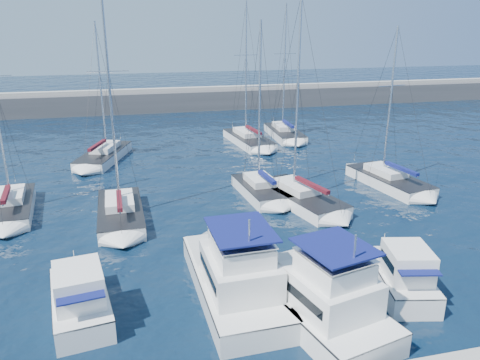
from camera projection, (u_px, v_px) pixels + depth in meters
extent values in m
plane|color=black|center=(279.00, 262.00, 27.49)|extent=(220.00, 220.00, 0.00)
cube|color=#424244|center=(179.00, 103.00, 75.05)|extent=(160.00, 6.00, 4.00)
cube|color=gray|center=(178.00, 89.00, 74.34)|extent=(160.00, 1.20, 0.50)
cube|color=white|center=(81.00, 307.00, 22.47)|extent=(3.35, 6.12, 1.60)
cube|color=#262628|center=(79.00, 293.00, 22.23)|extent=(3.40, 6.13, 0.08)
cube|color=white|center=(79.00, 285.00, 21.33)|extent=(2.50, 2.98, 1.60)
cube|color=black|center=(78.00, 284.00, 21.31)|extent=(2.46, 2.46, 0.45)
cube|color=#0E1553|center=(80.00, 291.00, 20.31)|extent=(2.24, 2.06, 0.07)
cube|color=silver|center=(234.00, 286.00, 24.22)|extent=(4.03, 9.78, 1.60)
cube|color=#262628|center=(234.00, 273.00, 23.98)|extent=(4.11, 9.78, 0.08)
cube|color=silver|center=(240.00, 270.00, 22.63)|extent=(3.30, 4.58, 1.60)
cube|color=black|center=(240.00, 268.00, 22.61)|extent=(3.33, 3.69, 0.45)
cube|color=silver|center=(241.00, 249.00, 22.05)|extent=(2.62, 3.22, 0.90)
cube|color=#0E1553|center=(241.00, 229.00, 21.73)|extent=(2.95, 3.68, 0.08)
cube|color=white|center=(314.00, 308.00, 22.34)|extent=(5.59, 9.16, 1.60)
cube|color=#262628|center=(315.00, 295.00, 22.10)|extent=(5.66, 9.18, 0.08)
cube|color=white|center=(330.00, 290.00, 20.95)|extent=(3.96, 4.58, 1.60)
cube|color=black|center=(330.00, 288.00, 20.93)|extent=(3.84, 3.83, 0.45)
cube|color=white|center=(334.00, 267.00, 20.38)|extent=(3.08, 3.28, 0.90)
cube|color=#0E1553|center=(336.00, 246.00, 20.06)|extent=(3.47, 3.74, 0.08)
cube|color=white|center=(400.00, 284.00, 24.45)|extent=(3.51, 5.78, 1.60)
cube|color=#262628|center=(401.00, 271.00, 24.21)|extent=(3.55, 5.79, 0.08)
cube|color=white|center=(408.00, 263.00, 23.32)|extent=(2.53, 2.88, 1.60)
cube|color=black|center=(408.00, 261.00, 23.29)|extent=(2.46, 2.40, 0.45)
cube|color=#0E1553|center=(416.00, 267.00, 22.29)|extent=(2.23, 2.02, 0.07)
cube|color=white|center=(11.00, 210.00, 34.34)|extent=(3.83, 8.07, 1.30)
cube|color=#262628|center=(10.00, 202.00, 34.14)|extent=(3.89, 8.08, 0.06)
cube|color=white|center=(10.00, 195.00, 34.47)|extent=(2.31, 3.60, 0.55)
cylinder|color=silver|center=(6.00, 196.00, 32.82)|extent=(0.54, 3.88, 0.12)
cube|color=#460E16|center=(5.00, 194.00, 32.68)|extent=(0.73, 3.52, 0.28)
cube|color=white|center=(121.00, 216.00, 33.28)|extent=(3.23, 8.15, 1.30)
cube|color=#262628|center=(120.00, 207.00, 33.07)|extent=(3.29, 8.16, 0.06)
cube|color=white|center=(119.00, 201.00, 33.43)|extent=(2.05, 3.59, 0.55)
cylinder|color=silver|center=(110.00, 94.00, 31.27)|extent=(0.18, 0.18, 14.76)
cylinder|color=silver|center=(119.00, 202.00, 31.69)|extent=(0.24, 4.04, 0.12)
cube|color=#460E16|center=(119.00, 201.00, 31.55)|extent=(0.45, 3.64, 0.28)
cube|color=silver|center=(261.00, 192.00, 37.80)|extent=(3.53, 7.04, 1.30)
cube|color=#262628|center=(262.00, 185.00, 37.60)|extent=(3.59, 7.04, 0.06)
cube|color=silver|center=(260.00, 180.00, 37.88)|extent=(2.16, 3.14, 0.55)
cylinder|color=silver|center=(260.00, 102.00, 36.10)|extent=(0.18, 0.18, 12.10)
cylinder|color=silver|center=(267.00, 179.00, 36.41)|extent=(0.44, 3.39, 0.12)
cube|color=#0E1553|center=(267.00, 177.00, 36.27)|extent=(0.64, 3.08, 0.28)
cube|color=silver|center=(300.00, 200.00, 36.25)|extent=(5.22, 9.15, 1.30)
cube|color=#262628|center=(300.00, 192.00, 36.05)|extent=(5.28, 9.16, 0.06)
cube|color=silver|center=(296.00, 186.00, 36.39)|extent=(2.92, 4.17, 0.55)
cylinder|color=silver|center=(298.00, 94.00, 34.38)|extent=(0.18, 0.18, 13.78)
cylinder|color=silver|center=(311.00, 186.00, 34.69)|extent=(1.23, 4.20, 0.12)
cube|color=#460E16|center=(312.00, 185.00, 34.56)|extent=(1.34, 3.85, 0.28)
cube|color=silver|center=(389.00, 183.00, 40.07)|extent=(4.35, 8.62, 1.30)
cube|color=#262628|center=(389.00, 176.00, 39.87)|extent=(4.41, 8.63, 0.06)
cube|color=silver|center=(386.00, 171.00, 40.21)|extent=(2.53, 3.88, 0.55)
cylinder|color=silver|center=(391.00, 100.00, 38.54)|extent=(0.18, 0.18, 11.65)
cylinder|color=silver|center=(400.00, 170.00, 38.51)|extent=(0.81, 4.08, 0.12)
cube|color=#0E1553|center=(402.00, 169.00, 38.38)|extent=(0.97, 3.71, 0.28)
cube|color=silver|center=(104.00, 157.00, 47.52)|extent=(5.66, 9.36, 1.30)
cube|color=#262628|center=(103.00, 151.00, 47.32)|extent=(5.72, 9.38, 0.06)
cube|color=silver|center=(105.00, 147.00, 47.74)|extent=(3.08, 4.30, 0.55)
cylinder|color=silver|center=(100.00, 85.00, 46.06)|extent=(0.18, 0.18, 12.02)
cylinder|color=silver|center=(98.00, 146.00, 45.79)|extent=(1.52, 4.24, 0.12)
cube|color=#460E16|center=(97.00, 145.00, 45.64)|extent=(1.60, 3.89, 0.28)
cube|color=white|center=(249.00, 141.00, 53.92)|extent=(4.22, 9.40, 1.30)
cube|color=#262628|center=(249.00, 136.00, 53.72)|extent=(4.28, 9.41, 0.06)
cube|color=white|center=(247.00, 132.00, 54.12)|extent=(2.50, 4.20, 0.55)
cylinder|color=silver|center=(246.00, 68.00, 52.09)|extent=(0.18, 0.18, 14.09)
cylinder|color=silver|center=(253.00, 131.00, 52.23)|extent=(0.69, 4.52, 0.12)
cube|color=#460E16|center=(253.00, 130.00, 52.09)|extent=(0.86, 4.10, 0.28)
cube|color=white|center=(284.00, 135.00, 57.00)|extent=(3.34, 8.74, 1.30)
cube|color=#262628|center=(285.00, 130.00, 56.80)|extent=(3.40, 8.74, 0.06)
cube|color=white|center=(283.00, 126.00, 57.20)|extent=(2.10, 3.85, 0.55)
cylinder|color=silver|center=(284.00, 66.00, 55.19)|extent=(0.18, 0.18, 13.99)
cylinder|color=silver|center=(288.00, 125.00, 55.32)|extent=(0.29, 4.31, 0.12)
cube|color=#0E1553|center=(288.00, 124.00, 55.18)|extent=(0.50, 3.89, 0.28)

